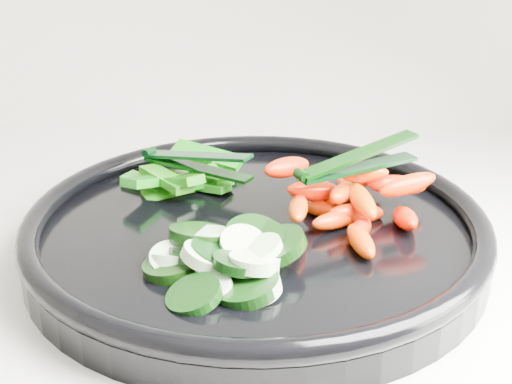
{
  "coord_description": "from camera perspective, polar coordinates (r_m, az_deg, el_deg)",
  "views": [
    {
      "loc": [
        -0.35,
        1.17,
        1.21
      ],
      "look_at": [
        -0.36,
        1.68,
        0.99
      ],
      "focal_mm": 50.0,
      "sensor_mm": 36.0,
      "label": 1
    }
  ],
  "objects": [
    {
      "name": "carrot_pile",
      "position": [
        0.59,
        7.55,
        -0.42
      ],
      "size": [
        0.15,
        0.16,
        0.05
      ],
      "color": "#E94D00",
      "rests_on": "veggie_tray"
    },
    {
      "name": "tong_pepper",
      "position": [
        0.64,
        -5.0,
        2.47
      ],
      "size": [
        0.11,
        0.07,
        0.02
      ],
      "color": "black",
      "rests_on": "pepper_pile"
    },
    {
      "name": "veggie_tray",
      "position": [
        0.58,
        -0.0,
        -3.14
      ],
      "size": [
        0.44,
        0.44,
        0.04
      ],
      "color": "black",
      "rests_on": "counter"
    },
    {
      "name": "cucumber_pile",
      "position": [
        0.51,
        -3.05,
        -5.22
      ],
      "size": [
        0.13,
        0.13,
        0.04
      ],
      "color": "black",
      "rests_on": "veggie_tray"
    },
    {
      "name": "tong_carrot",
      "position": [
        0.58,
        7.95,
        2.39
      ],
      "size": [
        0.11,
        0.07,
        0.02
      ],
      "color": "black",
      "rests_on": "carrot_pile"
    },
    {
      "name": "pepper_pile",
      "position": [
        0.65,
        -5.93,
        1.12
      ],
      "size": [
        0.11,
        0.11,
        0.04
      ],
      "color": "#0C6109",
      "rests_on": "veggie_tray"
    }
  ]
}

